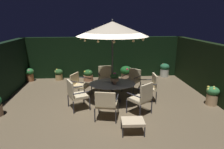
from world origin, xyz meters
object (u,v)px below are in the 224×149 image
(patio_chair_southwest, at_px, (79,83))
(potted_plant_right_far, at_px, (212,95))
(patio_chair_southeast, at_px, (133,78))
(patio_chair_south, at_px, (105,76))
(patio_chair_north, at_px, (106,103))
(potted_plant_back_left, at_px, (126,72))
(patio_chair_northeast, at_px, (142,97))
(ottoman_footrest, at_px, (133,122))
(patio_chair_east, at_px, (150,86))
(patio_dining_table, at_px, (112,87))
(potted_plant_back_right, at_px, (59,74))
(potted_plant_left_far, at_px, (88,75))
(potted_plant_right_near, at_px, (164,70))
(potted_plant_left_near, at_px, (30,74))
(patio_umbrella, at_px, (112,29))
(patio_chair_west, at_px, (75,93))
(centerpiece_planter, at_px, (115,77))

(patio_chair_southwest, distance_m, potted_plant_right_far, 4.87)
(patio_chair_southeast, relative_size, patio_chair_south, 0.94)
(patio_chair_north, height_order, patio_chair_south, patio_chair_south)
(patio_chair_southeast, xyz_separation_m, potted_plant_back_left, (-0.02, 1.65, -0.18))
(patio_chair_south, distance_m, potted_plant_back_left, 1.70)
(patio_chair_southeast, distance_m, patio_chair_southwest, 2.23)
(patio_chair_northeast, bearing_deg, patio_chair_south, 112.05)
(patio_chair_southwest, bearing_deg, ottoman_footrest, -59.49)
(patio_chair_east, xyz_separation_m, patio_chair_southeast, (-0.45, 1.06, -0.04))
(patio_dining_table, xyz_separation_m, patio_chair_northeast, (0.83, -1.12, 0.04))
(ottoman_footrest, xyz_separation_m, potted_plant_back_right, (-2.78, 5.01, -0.02))
(patio_chair_northeast, bearing_deg, potted_plant_right_far, 11.25)
(patio_dining_table, bearing_deg, potted_plant_left_far, 110.07)
(potted_plant_back_right, relative_size, potted_plant_left_far, 1.01)
(potted_plant_right_near, height_order, potted_plant_left_near, potted_plant_right_near)
(patio_umbrella, relative_size, patio_chair_southeast, 3.17)
(patio_chair_west, bearing_deg, potted_plant_back_left, 55.53)
(patio_chair_southwest, distance_m, patio_chair_west, 1.14)
(patio_umbrella, xyz_separation_m, potted_plant_left_near, (-3.81, 2.81, -2.26))
(patio_chair_east, xyz_separation_m, patio_chair_west, (-2.67, -0.50, -0.01))
(patio_chair_west, bearing_deg, potted_plant_left_far, 84.39)
(patio_dining_table, relative_size, patio_umbrella, 0.57)
(patio_umbrella, bearing_deg, potted_plant_right_near, 44.86)
(patio_umbrella, xyz_separation_m, potted_plant_back_left, (0.92, 2.66, -2.25))
(patio_chair_north, height_order, potted_plant_right_near, patio_chair_north)
(patio_umbrella, height_order, patio_chair_southwest, patio_umbrella)
(patio_chair_northeast, bearing_deg, ottoman_footrest, -115.60)
(centerpiece_planter, distance_m, patio_chair_south, 1.57)
(patio_chair_southeast, xyz_separation_m, ottoman_footrest, (-0.59, -3.14, -0.22))
(patio_chair_west, bearing_deg, patio_chair_southwest, 88.44)
(patio_chair_east, relative_size, patio_chair_south, 1.02)
(patio_chair_southwest, height_order, potted_plant_right_near, patio_chair_southwest)
(patio_chair_north, distance_m, patio_chair_west, 1.27)
(patio_chair_west, bearing_deg, patio_chair_south, 60.11)
(patio_chair_southwest, relative_size, potted_plant_right_near, 1.30)
(patio_chair_southwest, xyz_separation_m, potted_plant_left_near, (-2.56, 2.22, -0.19))
(patio_chair_southwest, bearing_deg, patio_chair_northeast, -39.37)
(patio_chair_south, bearing_deg, potted_plant_left_near, 158.51)
(patio_chair_west, xyz_separation_m, ottoman_footrest, (1.63, -1.58, -0.25))
(patio_chair_southeast, xyz_separation_m, patio_chair_south, (-1.12, 0.36, 0.03))
(patio_chair_north, bearing_deg, patio_chair_west, 140.50)
(potted_plant_left_far, bearing_deg, patio_chair_northeast, -64.46)
(patio_chair_west, height_order, potted_plant_back_right, patio_chair_west)
(patio_chair_east, distance_m, patio_chair_south, 2.12)
(patio_chair_east, relative_size, ottoman_footrest, 1.65)
(potted_plant_left_near, bearing_deg, centerpiece_planter, -37.10)
(centerpiece_planter, height_order, potted_plant_back_left, centerpiece_planter)
(centerpiece_planter, bearing_deg, potted_plant_right_near, 46.65)
(patio_chair_southeast, relative_size, potted_plant_left_near, 1.48)
(patio_chair_southeast, relative_size, potted_plant_right_near, 1.33)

